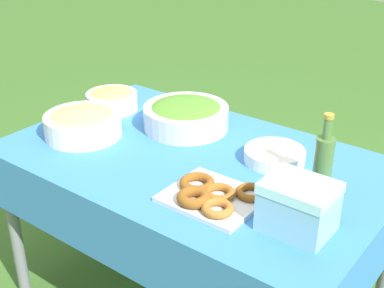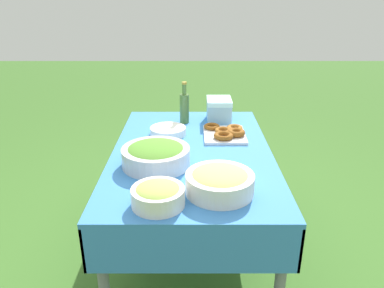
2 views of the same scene
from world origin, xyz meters
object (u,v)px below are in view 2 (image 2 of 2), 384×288
at_px(pasta_bowl, 220,181).
at_px(cooler_box, 219,110).
at_px(plate_stack, 168,131).
at_px(donut_platter, 226,133).
at_px(fruit_bowl, 158,195).
at_px(olive_oil_bottle, 185,107).
at_px(salad_bowl, 156,154).

bearing_deg(pasta_bowl, cooler_box, 176.42).
relative_size(plate_stack, cooler_box, 1.09).
xyz_separation_m(donut_platter, cooler_box, (-0.29, -0.02, 0.06)).
height_order(donut_platter, fruit_bowl, fruit_bowl).
bearing_deg(olive_oil_bottle, salad_bowl, -11.47).
xyz_separation_m(plate_stack, cooler_box, (-0.27, 0.34, 0.06)).
bearing_deg(cooler_box, salad_bowl, -27.88).
xyz_separation_m(pasta_bowl, donut_platter, (-0.71, 0.09, -0.04)).
bearing_deg(salad_bowl, olive_oil_bottle, 168.53).
bearing_deg(pasta_bowl, olive_oil_bottle, -169.61).
height_order(salad_bowl, cooler_box, cooler_box).
distance_m(donut_platter, fruit_bowl, 0.89).
bearing_deg(donut_platter, salad_bowl, -43.69).
bearing_deg(salad_bowl, plate_stack, 175.30).
relative_size(olive_oil_bottle, cooler_box, 1.38).
relative_size(pasta_bowl, olive_oil_bottle, 1.09).
distance_m(salad_bowl, cooler_box, 0.80).
height_order(donut_platter, plate_stack, donut_platter).
distance_m(donut_platter, cooler_box, 0.30).
height_order(plate_stack, cooler_box, cooler_box).
xyz_separation_m(olive_oil_bottle, fruit_bowl, (1.07, -0.09, -0.06)).
bearing_deg(cooler_box, plate_stack, -51.90).
xyz_separation_m(donut_platter, fruit_bowl, (0.81, -0.36, 0.03)).
distance_m(plate_stack, cooler_box, 0.43).
distance_m(pasta_bowl, donut_platter, 0.71).
bearing_deg(salad_bowl, fruit_bowl, 6.35).
height_order(fruit_bowl, cooler_box, cooler_box).
bearing_deg(olive_oil_bottle, plate_stack, -23.52).
xyz_separation_m(salad_bowl, plate_stack, (-0.44, 0.04, -0.04)).
height_order(pasta_bowl, cooler_box, cooler_box).
relative_size(salad_bowl, donut_platter, 1.12).
height_order(salad_bowl, plate_stack, salad_bowl).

